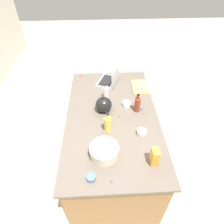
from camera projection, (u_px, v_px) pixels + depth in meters
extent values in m
plane|color=#B7A88E|center=(112.00, 162.00, 2.78)|extent=(12.00, 12.00, 0.00)
cube|color=olive|center=(112.00, 142.00, 2.49)|extent=(1.71, 0.94, 0.87)
cube|color=#60564C|center=(112.00, 116.00, 2.18)|extent=(1.77, 1.00, 0.03)
cube|color=#B7B7BC|center=(107.00, 81.00, 2.64)|extent=(0.37, 0.32, 0.02)
cube|color=black|center=(107.00, 81.00, 2.64)|extent=(0.31, 0.24, 0.00)
cube|color=#B7B7BC|center=(116.00, 76.00, 2.54)|extent=(0.28, 0.12, 0.20)
cube|color=silver|center=(115.00, 76.00, 2.54)|extent=(0.25, 0.10, 0.18)
cylinder|color=beige|center=(104.00, 151.00, 1.75)|extent=(0.25, 0.25, 0.11)
cylinder|color=black|center=(104.00, 151.00, 1.75)|extent=(0.21, 0.21, 0.10)
torus|color=beige|center=(104.00, 148.00, 1.72)|extent=(0.26, 0.26, 0.02)
cylinder|color=#DBC64C|center=(108.00, 124.00, 1.95)|extent=(0.07, 0.07, 0.17)
cylinder|color=#DBC64C|center=(107.00, 116.00, 1.88)|extent=(0.03, 0.03, 0.05)
cylinder|color=black|center=(107.00, 114.00, 1.86)|extent=(0.03, 0.03, 0.01)
cylinder|color=maroon|center=(137.00, 105.00, 2.17)|extent=(0.07, 0.07, 0.17)
cylinder|color=maroon|center=(138.00, 97.00, 2.10)|extent=(0.03, 0.03, 0.05)
cylinder|color=black|center=(138.00, 95.00, 2.08)|extent=(0.03, 0.03, 0.01)
cylinder|color=white|center=(106.00, 93.00, 2.35)|extent=(0.06, 0.06, 0.15)
cylinder|color=white|center=(106.00, 86.00, 2.29)|extent=(0.03, 0.03, 0.04)
cylinder|color=black|center=(106.00, 84.00, 2.27)|extent=(0.03, 0.03, 0.01)
cylinder|color=black|center=(104.00, 110.00, 2.23)|extent=(0.13, 0.13, 0.01)
sphere|color=black|center=(104.00, 105.00, 2.18)|extent=(0.18, 0.18, 0.18)
cone|color=black|center=(103.00, 99.00, 2.23)|extent=(0.08, 0.03, 0.07)
sphere|color=black|center=(103.00, 98.00, 2.12)|extent=(0.02, 0.02, 0.02)
cube|color=tan|center=(140.00, 87.00, 2.54)|extent=(0.31, 0.20, 0.02)
cube|color=#F4E58C|center=(142.00, 87.00, 2.50)|extent=(0.11, 0.05, 0.04)
cube|color=#F4E58C|center=(139.00, 87.00, 2.49)|extent=(0.11, 0.04, 0.04)
cylinder|color=white|center=(127.00, 104.00, 2.28)|extent=(0.10, 0.10, 0.05)
cylinder|color=beige|center=(142.00, 132.00, 1.96)|extent=(0.10, 0.10, 0.05)
cylinder|color=slate|center=(91.00, 178.00, 1.60)|extent=(0.08, 0.08, 0.04)
cube|color=gold|center=(155.00, 157.00, 1.67)|extent=(0.09, 0.06, 0.17)
sphere|color=red|center=(81.00, 76.00, 2.74)|extent=(0.02, 0.02, 0.02)
sphere|color=green|center=(105.00, 127.00, 2.03)|extent=(0.02, 0.02, 0.02)
sphere|color=orange|center=(143.00, 114.00, 2.18)|extent=(0.01, 0.01, 0.01)
sphere|color=green|center=(120.00, 116.00, 2.15)|extent=(0.02, 0.02, 0.02)
sphere|color=yellow|center=(132.00, 78.00, 2.70)|extent=(0.02, 0.02, 0.02)
sphere|color=blue|center=(112.00, 181.00, 1.59)|extent=(0.02, 0.02, 0.02)
sphere|color=blue|center=(142.00, 109.00, 2.24)|extent=(0.02, 0.02, 0.02)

